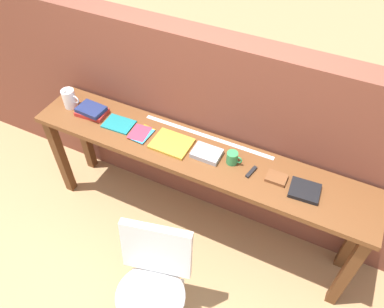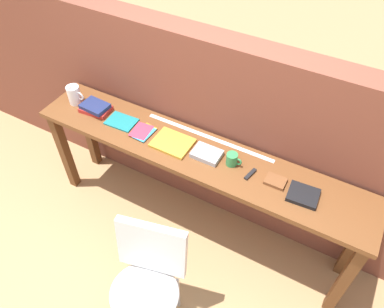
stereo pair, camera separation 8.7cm
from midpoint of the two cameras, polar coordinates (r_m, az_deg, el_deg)
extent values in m
plane|color=tan|center=(3.14, -1.46, -14.38)|extent=(40.00, 40.00, 0.00)
cube|color=brown|center=(2.87, 4.65, 3.42)|extent=(6.00, 0.20, 1.58)
cube|color=brown|center=(2.60, 1.49, 0.08)|extent=(2.50, 0.44, 0.04)
cube|color=#5B341A|center=(3.38, -18.12, 0.27)|extent=(0.07, 0.07, 0.84)
cube|color=#5B341A|center=(2.76, 23.08, -17.26)|extent=(0.07, 0.07, 0.84)
cube|color=#5B341A|center=(3.53, -14.75, 3.56)|extent=(0.07, 0.07, 0.84)
cube|color=#5B341A|center=(2.94, 24.41, -12.09)|extent=(0.07, 0.07, 0.84)
ellipsoid|color=silver|center=(2.50, -6.22, -20.38)|extent=(0.52, 0.51, 0.08)
cube|color=silver|center=(2.36, -5.07, -14.04)|extent=(0.45, 0.20, 0.40)
cylinder|color=#B2B2B7|center=(2.82, -7.97, -18.58)|extent=(0.02, 0.02, 0.41)
cylinder|color=#B2B2B7|center=(2.76, -1.17, -20.43)|extent=(0.02, 0.02, 0.41)
cylinder|color=white|center=(3.06, -16.73, 8.62)|extent=(0.10, 0.10, 0.15)
cone|color=white|center=(2.99, -17.45, 9.60)|extent=(0.04, 0.03, 0.04)
torus|color=white|center=(3.02, -15.94, 8.48)|extent=(0.07, 0.01, 0.07)
cube|color=red|center=(2.97, -13.63, 6.64)|extent=(0.24, 0.16, 0.03)
cube|color=navy|center=(2.95, -13.75, 7.08)|extent=(0.21, 0.16, 0.03)
cube|color=#19757A|center=(2.84, -9.84, 4.87)|extent=(0.23, 0.17, 0.01)
cube|color=purple|center=(2.73, -6.43, 3.31)|extent=(0.12, 0.16, 0.00)
cube|color=green|center=(2.72, -6.54, 3.15)|extent=(0.11, 0.15, 0.00)
cube|color=orange|center=(2.73, -6.28, 3.39)|extent=(0.12, 0.17, 0.00)
cube|color=#3399D8|center=(2.71, -6.34, 3.18)|extent=(0.11, 0.17, 0.00)
cube|color=#E5334C|center=(2.73, -6.84, 3.51)|extent=(0.14, 0.17, 0.00)
cube|color=gold|center=(2.63, -2.05, 1.70)|extent=(0.27, 0.22, 0.02)
cube|color=#9E9EA3|center=(2.54, 3.24, 0.01)|extent=(0.20, 0.14, 0.04)
cylinder|color=#338C4C|center=(2.49, 7.07, -0.81)|extent=(0.08, 0.08, 0.09)
torus|color=#338C4C|center=(2.48, 8.00, -1.17)|extent=(0.06, 0.01, 0.06)
cube|color=black|center=(2.47, 9.88, -3.05)|extent=(0.05, 0.11, 0.02)
cube|color=brown|center=(2.46, 13.59, -4.07)|extent=(0.13, 0.10, 0.02)
cube|color=black|center=(2.43, 17.57, -6.00)|extent=(0.20, 0.17, 0.03)
cube|color=silver|center=(2.68, 3.47, 2.59)|extent=(1.00, 0.03, 0.00)
camera|label=1|loc=(0.04, -89.02, 1.03)|focal=35.00mm
camera|label=2|loc=(0.04, 90.98, -1.03)|focal=35.00mm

